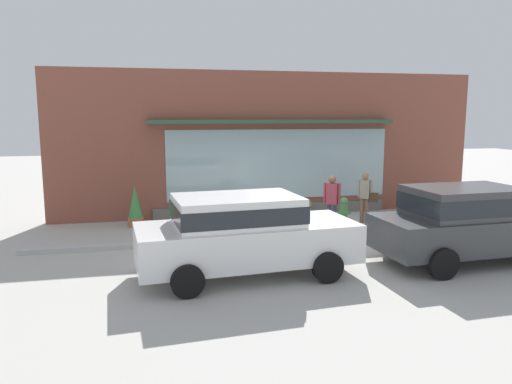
{
  "coord_description": "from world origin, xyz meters",
  "views": [
    {
      "loc": [
        -3.93,
        -12.13,
        3.22
      ],
      "look_at": [
        -0.96,
        1.2,
        1.07
      ],
      "focal_mm": 33.96,
      "sensor_mm": 36.0,
      "label": 1
    }
  ],
  "objects_px": {
    "potted_plant_window_left": "(307,207)",
    "potted_plant_doorstep": "(236,205)",
    "pedestrian_passerby": "(332,199)",
    "potted_plant_low_front": "(199,213)",
    "potted_plant_window_center": "(135,207)",
    "potted_plant_window_right": "(403,202)",
    "parked_car_dark_gray": "(468,220)",
    "fire_hydrant": "(344,212)",
    "pedestrian_with_handbag": "(366,195)",
    "parked_car_white": "(243,231)"
  },
  "relations": [
    {
      "from": "pedestrian_with_handbag",
      "to": "potted_plant_window_right",
      "type": "xyz_separation_m",
      "value": [
        1.89,
        1.15,
        -0.51
      ]
    },
    {
      "from": "pedestrian_with_handbag",
      "to": "potted_plant_window_left",
      "type": "height_order",
      "value": "pedestrian_with_handbag"
    },
    {
      "from": "fire_hydrant",
      "to": "potted_plant_low_front",
      "type": "distance_m",
      "value": 4.31
    },
    {
      "from": "potted_plant_window_center",
      "to": "potted_plant_low_front",
      "type": "bearing_deg",
      "value": -2.33
    },
    {
      "from": "pedestrian_with_handbag",
      "to": "potted_plant_window_center",
      "type": "bearing_deg",
      "value": -152.31
    },
    {
      "from": "fire_hydrant",
      "to": "parked_car_dark_gray",
      "type": "relative_size",
      "value": 0.2
    },
    {
      "from": "parked_car_white",
      "to": "potted_plant_low_front",
      "type": "xyz_separation_m",
      "value": [
        -0.4,
        4.95,
        -0.6
      ]
    },
    {
      "from": "potted_plant_window_left",
      "to": "pedestrian_with_handbag",
      "type": "bearing_deg",
      "value": -43.31
    },
    {
      "from": "parked_car_dark_gray",
      "to": "potted_plant_window_left",
      "type": "height_order",
      "value": "parked_car_dark_gray"
    },
    {
      "from": "potted_plant_low_front",
      "to": "potted_plant_window_center",
      "type": "distance_m",
      "value": 1.86
    },
    {
      "from": "parked_car_white",
      "to": "potted_plant_doorstep",
      "type": "xyz_separation_m",
      "value": [
        0.79,
        5.16,
        -0.45
      ]
    },
    {
      "from": "fire_hydrant",
      "to": "potted_plant_window_center",
      "type": "distance_m",
      "value": 6.12
    },
    {
      "from": "potted_plant_low_front",
      "to": "potted_plant_window_right",
      "type": "bearing_deg",
      "value": 1.55
    },
    {
      "from": "fire_hydrant",
      "to": "potted_plant_doorstep",
      "type": "height_order",
      "value": "fire_hydrant"
    },
    {
      "from": "pedestrian_passerby",
      "to": "potted_plant_doorstep",
      "type": "bearing_deg",
      "value": 170.12
    },
    {
      "from": "parked_car_dark_gray",
      "to": "potted_plant_low_front",
      "type": "distance_m",
      "value": 7.47
    },
    {
      "from": "potted_plant_window_center",
      "to": "potted_plant_window_right",
      "type": "relative_size",
      "value": 1.85
    },
    {
      "from": "potted_plant_window_center",
      "to": "potted_plant_doorstep",
      "type": "height_order",
      "value": "potted_plant_window_center"
    },
    {
      "from": "potted_plant_low_front",
      "to": "potted_plant_window_center",
      "type": "bearing_deg",
      "value": 177.67
    },
    {
      "from": "pedestrian_with_handbag",
      "to": "pedestrian_passerby",
      "type": "bearing_deg",
      "value": -112.96
    },
    {
      "from": "fire_hydrant",
      "to": "potted_plant_doorstep",
      "type": "xyz_separation_m",
      "value": [
        -2.96,
        1.4,
        0.06
      ]
    },
    {
      "from": "potted_plant_window_left",
      "to": "potted_plant_doorstep",
      "type": "distance_m",
      "value": 2.35
    },
    {
      "from": "potted_plant_window_center",
      "to": "potted_plant_window_left",
      "type": "bearing_deg",
      "value": 3.08
    },
    {
      "from": "pedestrian_passerby",
      "to": "potted_plant_doorstep",
      "type": "relative_size",
      "value": 1.88
    },
    {
      "from": "pedestrian_passerby",
      "to": "potted_plant_window_right",
      "type": "height_order",
      "value": "pedestrian_passerby"
    },
    {
      "from": "potted_plant_window_left",
      "to": "potted_plant_doorstep",
      "type": "relative_size",
      "value": 0.65
    },
    {
      "from": "fire_hydrant",
      "to": "potted_plant_low_front",
      "type": "xyz_separation_m",
      "value": [
        -4.14,
        1.19,
        -0.09
      ]
    },
    {
      "from": "pedestrian_passerby",
      "to": "pedestrian_with_handbag",
      "type": "bearing_deg",
      "value": 61.45
    },
    {
      "from": "potted_plant_window_center",
      "to": "potted_plant_window_right",
      "type": "xyz_separation_m",
      "value": [
        8.67,
        0.11,
        -0.21
      ]
    },
    {
      "from": "potted_plant_doorstep",
      "to": "potted_plant_window_right",
      "type": "xyz_separation_m",
      "value": [
        5.64,
        -0.03,
        -0.11
      ]
    },
    {
      "from": "fire_hydrant",
      "to": "pedestrian_passerby",
      "type": "xyz_separation_m",
      "value": [
        -0.62,
        -0.61,
        0.51
      ]
    },
    {
      "from": "parked_car_dark_gray",
      "to": "potted_plant_low_front",
      "type": "xyz_separation_m",
      "value": [
        -5.41,
        5.11,
        -0.62
      ]
    },
    {
      "from": "potted_plant_low_front",
      "to": "potted_plant_doorstep",
      "type": "relative_size",
      "value": 0.75
    },
    {
      "from": "potted_plant_low_front",
      "to": "potted_plant_doorstep",
      "type": "distance_m",
      "value": 1.21
    },
    {
      "from": "pedestrian_passerby",
      "to": "potted_plant_doorstep",
      "type": "height_order",
      "value": "pedestrian_passerby"
    },
    {
      "from": "pedestrian_passerby",
      "to": "potted_plant_low_front",
      "type": "bearing_deg",
      "value": -176.23
    },
    {
      "from": "fire_hydrant",
      "to": "potted_plant_doorstep",
      "type": "bearing_deg",
      "value": 154.62
    },
    {
      "from": "pedestrian_passerby",
      "to": "parked_car_dark_gray",
      "type": "xyz_separation_m",
      "value": [
        1.89,
        -3.31,
        0.02
      ]
    },
    {
      "from": "parked_car_dark_gray",
      "to": "potted_plant_low_front",
      "type": "height_order",
      "value": "parked_car_dark_gray"
    },
    {
      "from": "parked_car_dark_gray",
      "to": "potted_plant_low_front",
      "type": "relative_size",
      "value": 6.79
    },
    {
      "from": "potted_plant_window_center",
      "to": "fire_hydrant",
      "type": "bearing_deg",
      "value": -11.93
    },
    {
      "from": "fire_hydrant",
      "to": "potted_plant_window_center",
      "type": "xyz_separation_m",
      "value": [
        -5.98,
        1.26,
        0.16
      ]
    },
    {
      "from": "fire_hydrant",
      "to": "parked_car_white",
      "type": "distance_m",
      "value": 5.33
    },
    {
      "from": "pedestrian_passerby",
      "to": "parked_car_white",
      "type": "relative_size",
      "value": 0.35
    },
    {
      "from": "parked_car_white",
      "to": "potted_plant_doorstep",
      "type": "distance_m",
      "value": 5.24
    },
    {
      "from": "parked_car_dark_gray",
      "to": "fire_hydrant",
      "type": "bearing_deg",
      "value": 105.68
    },
    {
      "from": "potted_plant_low_front",
      "to": "parked_car_dark_gray",
      "type": "bearing_deg",
      "value": -43.36
    },
    {
      "from": "pedestrian_with_handbag",
      "to": "potted_plant_window_right",
      "type": "relative_size",
      "value": 2.36
    },
    {
      "from": "fire_hydrant",
      "to": "pedestrian_with_handbag",
      "type": "height_order",
      "value": "pedestrian_with_handbag"
    },
    {
      "from": "parked_car_white",
      "to": "potted_plant_low_front",
      "type": "relative_size",
      "value": 7.11
    }
  ]
}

